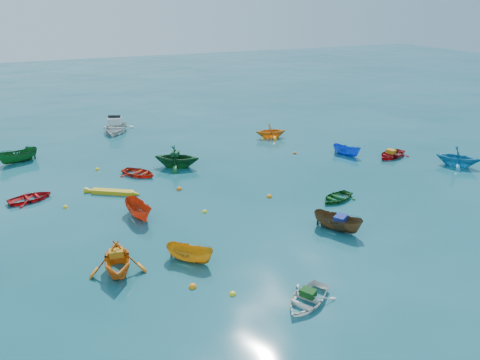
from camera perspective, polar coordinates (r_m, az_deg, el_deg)
name	(u,v)px	position (r m, az deg, el deg)	size (l,w,h in m)	color
ground	(274,215)	(27.43, 4.12, -4.31)	(160.00, 160.00, 0.00)	#0A454D
dinghy_white_near	(307,303)	(20.38, 8.12, -14.58)	(1.92, 2.68, 0.56)	silver
sampan_brown_mid	(337,230)	(26.26, 11.73, -5.99)	(1.06, 2.82, 1.09)	#50371D
dinghy_orange_w	(118,272)	(22.85, -14.61, -10.75)	(2.64, 3.07, 1.61)	orange
sampan_yellow_mid	(190,261)	(23.06, -6.09, -9.78)	(0.94, 2.50, 0.97)	#C78211
dinghy_green_e	(336,200)	(29.99, 11.66, -2.39)	(1.80, 2.51, 0.52)	#135219
dinghy_cyan_se	(456,166)	(38.84, 24.88, 1.58)	(2.64, 3.06, 1.61)	#1D85B5
dinghy_red_nw	(31,200)	(32.11, -24.14, -2.27)	(1.89, 2.65, 0.55)	red
sampan_orange_n	(139,217)	(27.77, -12.16, -4.44)	(1.05, 2.78, 1.08)	red
dinghy_green_n	(177,167)	(35.28, -7.67, 1.58)	(2.88, 3.34, 1.76)	#114B20
dinghy_red_ne	(391,157)	(39.12, 17.92, 2.71)	(2.09, 2.92, 0.61)	#A10D12
sampan_blue_far	(346,155)	(38.63, 12.81, 3.00)	(0.91, 2.42, 0.94)	blue
dinghy_red_far	(139,175)	(34.16, -12.23, 0.59)	(1.93, 2.70, 0.56)	red
dinghy_orange_far	(271,138)	(42.46, 3.76, 5.18)	(2.35, 2.72, 1.43)	orange
sampan_green_far	(19,162)	(39.79, -25.34, 1.96)	(1.14, 3.01, 1.17)	#12511F
kayak_yellow	(113,194)	(31.36, -15.22, -1.63)	(0.50, 3.48, 0.34)	gold
motorboat_white	(116,131)	(45.86, -14.91, 5.74)	(3.02, 4.22, 1.48)	silver
tarp_green_a	(308,293)	(20.21, 8.32, -13.45)	(0.61, 0.46, 0.30)	#104013
tarp_blue_a	(341,219)	(25.89, 12.16, -4.64)	(0.75, 0.57, 0.36)	navy
tarp_orange_a	(116,253)	(22.41, -14.85, -8.60)	(0.63, 0.47, 0.30)	#BD7513
tarp_green_b	(175,154)	(34.97, -7.91, 3.18)	(0.66, 0.50, 0.32)	#114625
tarp_orange_b	(391,151)	(38.90, 17.93, 3.33)	(0.67, 0.50, 0.32)	orange
buoy_or_a	(193,287)	(21.19, -5.79, -12.88)	(0.37, 0.37, 0.37)	orange
buoy_ye_a	(233,295)	(20.65, -0.90, -13.79)	(0.30, 0.30, 0.30)	yellow
buoy_or_b	(269,197)	(29.83, 3.60, -2.09)	(0.37, 0.37, 0.37)	orange
buoy_ye_b	(65,208)	(30.23, -20.51, -3.17)	(0.30, 0.30, 0.30)	yellow
buoy_or_c	(179,190)	(31.15, -7.43, -1.18)	(0.38, 0.38, 0.38)	orange
buoy_ye_c	(205,212)	(27.82, -4.33, -3.93)	(0.30, 0.30, 0.30)	yellow
buoy_or_d	(397,157)	(39.27, 18.59, 2.70)	(0.31, 0.31, 0.31)	#D04E0B
buoy_ye_d	(97,170)	(35.97, -17.00, 1.19)	(0.34, 0.34, 0.34)	yellow
buoy_or_e	(295,154)	(38.21, 6.70, 3.20)	(0.31, 0.31, 0.31)	#D3480B
buoy_ye_e	(263,139)	(41.86, 2.78, 4.96)	(0.31, 0.31, 0.31)	yellow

